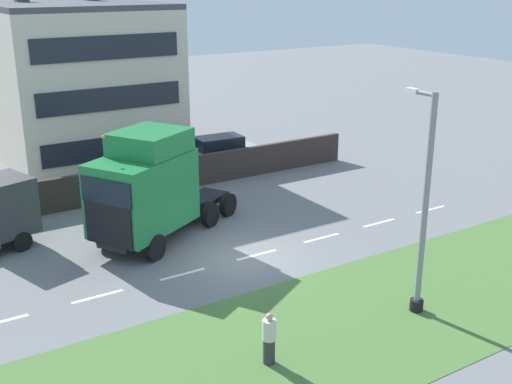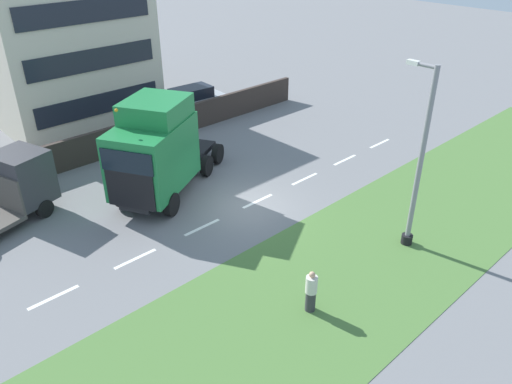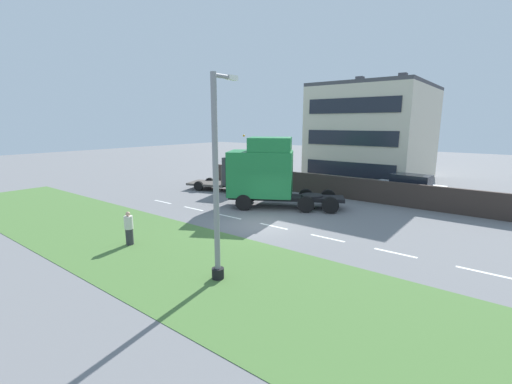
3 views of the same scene
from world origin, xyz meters
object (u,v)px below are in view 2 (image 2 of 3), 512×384
flatbed_truck (16,185)px  lamp_post (417,171)px  parked_car (191,103)px  lorry_cab (156,151)px  pedestrian (311,292)px

flatbed_truck → lamp_post: size_ratio=0.78×
parked_car → lamp_post: bearing=176.6°
lamp_post → parked_car: bearing=-7.3°
lorry_cab → flatbed_truck: (2.75, 5.28, -0.85)m
flatbed_truck → lamp_post: 16.32m
flatbed_truck → parked_car: bearing=93.2°
parked_car → flatbed_truck: bearing=114.1°
parked_car → pedestrian: bearing=159.1°
flatbed_truck → pedestrian: flatbed_truck is taller
parked_car → pedestrian: 18.85m
lorry_cab → lamp_post: lamp_post is taller
pedestrian → lorry_cab: bearing=-3.7°
lorry_cab → flatbed_truck: 6.01m
lorry_cab → lamp_post: 11.03m
lamp_post → pedestrian: 6.18m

